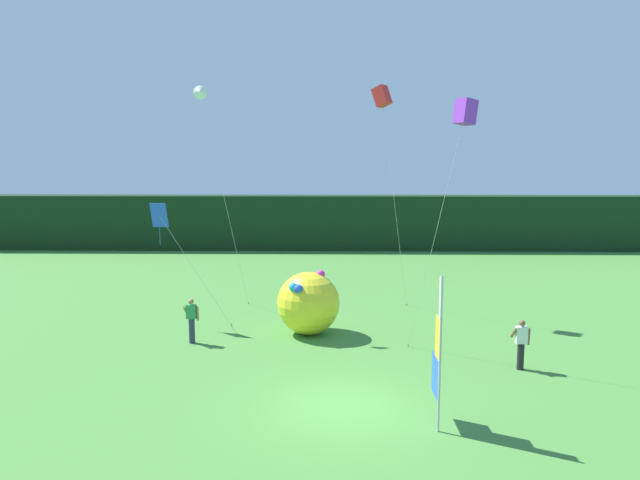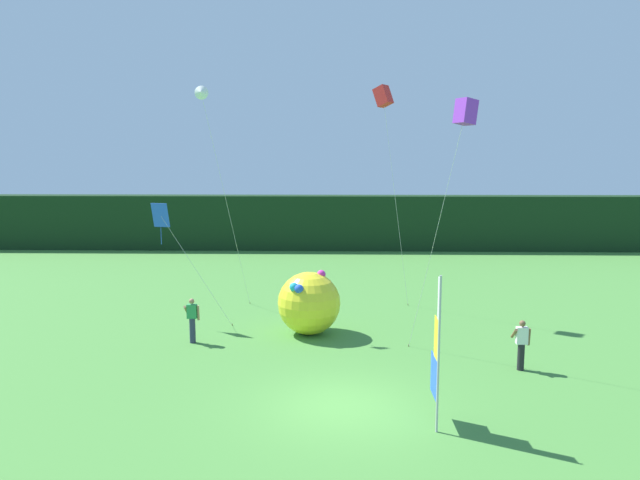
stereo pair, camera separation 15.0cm
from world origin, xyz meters
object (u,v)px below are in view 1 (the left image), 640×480
Objects in this scene: banner_flag at (438,354)px; kite_purple_box_0 at (465,113)px; person_near_banner at (192,319)px; kite_red_box_3 at (382,97)px; person_mid_field at (521,343)px; inflatable_balloon at (308,303)px; kite_white_delta_2 at (201,95)px; kite_blue_diamond_1 at (161,219)px.

banner_flag is 0.46× the size of kite_purple_box_0.
kite_red_box_3 reaches higher than person_near_banner.
person_mid_field is 7.99m from inflatable_balloon.
person_mid_field is (3.47, 4.16, -1.02)m from banner_flag.
kite_red_box_3 is at bearing 106.50° from kite_purple_box_0.
person_near_banner is 8.99m from kite_white_delta_2.
kite_purple_box_0 reaches higher than person_mid_field.
inflatable_balloon reaches higher than person_mid_field.
banner_flag is 0.40× the size of kite_red_box_3.
kite_red_box_3 is at bearing 92.28° from banner_flag.
kite_purple_box_0 is at bearing 71.80° from banner_flag.
person_near_banner is at bearing -145.83° from kite_red_box_3.
kite_purple_box_0 reaches higher than person_near_banner.
person_mid_field is 0.65× the size of inflatable_balloon.
kite_red_box_3 is (7.47, 1.94, 0.13)m from kite_white_delta_2.
inflatable_balloon is 0.29× the size of kite_purple_box_0.
inflatable_balloon is 9.41m from kite_white_delta_2.
inflatable_balloon is at bearing -22.47° from kite_white_delta_2.
kite_white_delta_2 is (-0.11, 3.05, 8.45)m from person_near_banner.
person_near_banner is at bearing 139.25° from banner_flag.
kite_blue_diamond_1 reaches higher than inflatable_balloon.
kite_purple_box_0 is at bearing -22.25° from kite_blue_diamond_1.
banner_flag reaches higher than person_mid_field.
inflatable_balloon is at bearing 148.35° from kite_purple_box_0.
kite_blue_diamond_1 is at bearing 158.18° from person_mid_field.
person_mid_field is at bearing -62.55° from kite_red_box_3.
person_near_banner is 0.67× the size of inflatable_balloon.
inflatable_balloon is at bearing -13.14° from kite_blue_diamond_1.
kite_white_delta_2 reaches higher than kite_blue_diamond_1.
inflatable_balloon is 9.57m from kite_red_box_3.
inflatable_balloon is 6.96m from kite_blue_diamond_1.
person_near_banner is 4.47m from inflatable_balloon.
banner_flag is 8.75m from inflatable_balloon.
person_near_banner is 12.36m from kite_red_box_3.
inflatable_balloon is 0.50× the size of kite_blue_diamond_1.
kite_purple_box_0 is (5.12, -3.16, 7.00)m from inflatable_balloon.
person_mid_field is 0.16× the size of kite_red_box_3.
kite_white_delta_2 is (-9.52, 4.98, 1.12)m from kite_purple_box_0.
kite_purple_box_0 is (1.58, 4.82, 6.33)m from banner_flag.
person_mid_field is at bearing 50.12° from banner_flag.
inflatable_balloon is at bearing -129.25° from kite_red_box_3.
kite_red_box_3 reaches higher than kite_white_delta_2.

